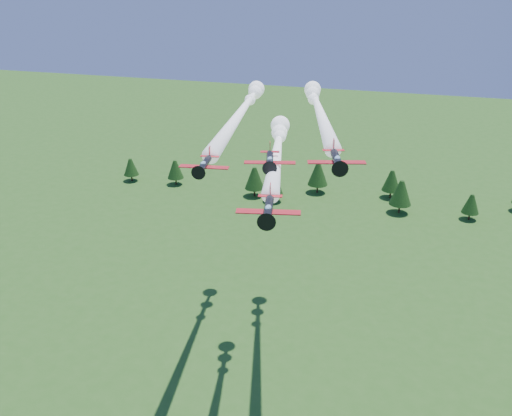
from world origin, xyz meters
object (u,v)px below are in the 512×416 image
(plane_left, at_px, (242,110))
(plane_right, at_px, (319,109))
(plane_lead, at_px, (277,149))
(plane_slot, at_px, (270,160))

(plane_left, height_order, plane_right, plane_right)
(plane_lead, bearing_deg, plane_right, 64.14)
(plane_slot, bearing_deg, plane_left, 101.99)
(plane_left, xyz_separation_m, plane_right, (14.72, 2.48, 0.64))
(plane_left, bearing_deg, plane_slot, -71.42)
(plane_lead, xyz_separation_m, plane_right, (4.05, 16.26, 3.53))
(plane_right, bearing_deg, plane_slot, -110.97)
(plane_right, height_order, plane_slot, plane_right)
(plane_lead, distance_m, plane_slot, 10.44)
(plane_lead, height_order, plane_left, plane_left)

